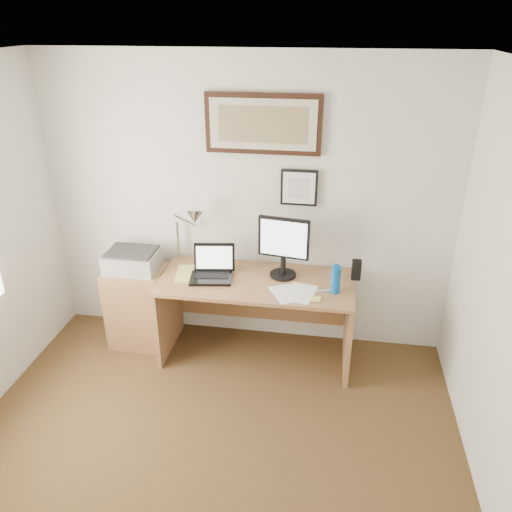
% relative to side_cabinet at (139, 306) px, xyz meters
% --- Properties ---
extents(ceiling, '(4.00, 4.00, 0.00)m').
position_rel_side_cabinet_xyz_m(ceiling, '(0.92, -1.68, 2.13)').
color(ceiling, silver).
rests_on(ceiling, ground).
extents(wall_back, '(3.50, 0.02, 2.50)m').
position_rel_side_cabinet_xyz_m(wall_back, '(0.92, 0.32, 0.89)').
color(wall_back, silver).
rests_on(wall_back, ground).
extents(side_cabinet, '(0.50, 0.40, 0.73)m').
position_rel_side_cabinet_xyz_m(side_cabinet, '(0.00, 0.00, 0.00)').
color(side_cabinet, '#8E603B').
rests_on(side_cabinet, floor).
extents(water_bottle, '(0.08, 0.08, 0.22)m').
position_rel_side_cabinet_xyz_m(water_bottle, '(1.71, -0.14, 0.50)').
color(water_bottle, '#0C52A7').
rests_on(water_bottle, desk).
extents(bottle_cap, '(0.04, 0.04, 0.02)m').
position_rel_side_cabinet_xyz_m(bottle_cap, '(1.71, -0.14, 0.62)').
color(bottle_cap, '#0C52A7').
rests_on(bottle_cap, water_bottle).
extents(speaker, '(0.08, 0.07, 0.17)m').
position_rel_side_cabinet_xyz_m(speaker, '(1.88, 0.11, 0.47)').
color(speaker, black).
rests_on(speaker, desk).
extents(paper_sheet_a, '(0.31, 0.34, 0.00)m').
position_rel_side_cabinet_xyz_m(paper_sheet_a, '(1.34, -0.22, 0.39)').
color(paper_sheet_a, white).
rests_on(paper_sheet_a, desk).
extents(paper_sheet_b, '(0.27, 0.34, 0.00)m').
position_rel_side_cabinet_xyz_m(paper_sheet_b, '(1.45, -0.20, 0.39)').
color(paper_sheet_b, white).
rests_on(paper_sheet_b, desk).
extents(sticky_pad, '(0.08, 0.08, 0.01)m').
position_rel_side_cabinet_xyz_m(sticky_pad, '(1.57, -0.28, 0.39)').
color(sticky_pad, '#E0DD6A').
rests_on(sticky_pad, desk).
extents(marker_pen, '(0.14, 0.06, 0.02)m').
position_rel_side_cabinet_xyz_m(marker_pen, '(1.63, -0.15, 0.39)').
color(marker_pen, white).
rests_on(marker_pen, desk).
extents(book, '(0.27, 0.33, 0.02)m').
position_rel_side_cabinet_xyz_m(book, '(0.40, -0.07, 0.40)').
color(book, '#D9D766').
rests_on(book, desk).
extents(desk, '(1.60, 0.70, 0.75)m').
position_rel_side_cabinet_xyz_m(desk, '(1.07, 0.04, 0.15)').
color(desk, '#8E603B').
rests_on(desk, floor).
extents(laptop, '(0.37, 0.34, 0.26)m').
position_rel_side_cabinet_xyz_m(laptop, '(0.70, -0.04, 0.44)').
color(laptop, black).
rests_on(laptop, desk).
extents(lcd_monitor, '(0.42, 0.22, 0.52)m').
position_rel_side_cabinet_xyz_m(lcd_monitor, '(1.28, 0.06, 0.68)').
color(lcd_monitor, black).
rests_on(lcd_monitor, desk).
extents(printer, '(0.44, 0.34, 0.18)m').
position_rel_side_cabinet_xyz_m(printer, '(-0.02, 0.02, 0.45)').
color(printer, '#A0A0A2').
rests_on(printer, side_cabinet).
extents(desk_lamp, '(0.29, 0.27, 0.53)m').
position_rel_side_cabinet_xyz_m(desk_lamp, '(0.51, 0.13, 0.82)').
color(desk_lamp, silver).
rests_on(desk_lamp, desk).
extents(picture_large, '(0.92, 0.04, 0.47)m').
position_rel_side_cabinet_xyz_m(picture_large, '(1.07, 0.29, 1.59)').
color(picture_large, black).
rests_on(picture_large, wall_back).
extents(picture_small, '(0.30, 0.03, 0.30)m').
position_rel_side_cabinet_xyz_m(picture_small, '(1.37, 0.29, 1.09)').
color(picture_small, black).
rests_on(picture_small, wall_back).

